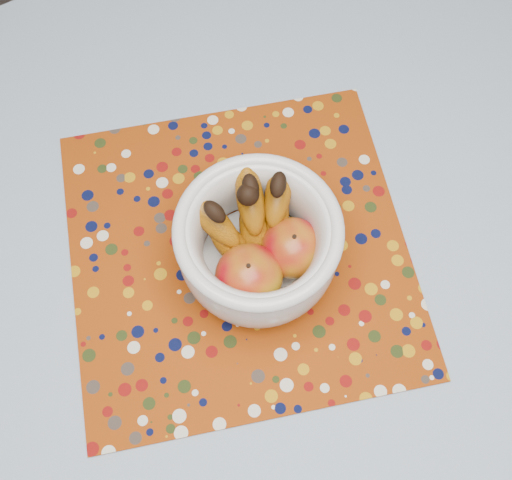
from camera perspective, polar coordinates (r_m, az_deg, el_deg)
table at (r=0.82m, az=-1.28°, el=-11.41°), size 1.20×1.20×0.75m
tablecloth at (r=0.74m, az=-1.41°, el=-10.15°), size 1.32×1.32×0.01m
placemat at (r=0.78m, az=-1.64°, el=-0.97°), size 0.55×0.55×0.00m
fruit_bowl at (r=0.71m, az=0.15°, el=0.23°), size 0.21×0.20×0.14m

